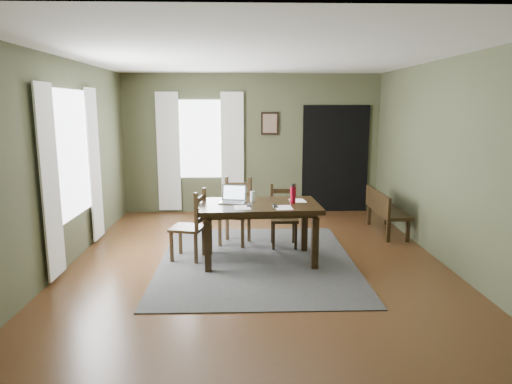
{
  "coord_description": "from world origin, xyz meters",
  "views": [
    {
      "loc": [
        -0.19,
        -5.95,
        2.08
      ],
      "look_at": [
        0.0,
        0.3,
        0.9
      ],
      "focal_mm": 32.0,
      "sensor_mm": 36.0,
      "label": 1
    }
  ],
  "objects_px": {
    "chair_back_left": "(236,212)",
    "chair_back_right": "(284,216)",
    "bench": "(384,208)",
    "water_bottle": "(293,194)",
    "dining_table": "(259,211)",
    "laptop": "(233,198)",
    "chair_end": "(191,226)"
  },
  "relations": [
    {
      "from": "bench",
      "to": "laptop",
      "type": "bearing_deg",
      "value": 116.78
    },
    {
      "from": "dining_table",
      "to": "water_bottle",
      "type": "xyz_separation_m",
      "value": [
        0.45,
        0.02,
        0.22
      ]
    },
    {
      "from": "chair_back_left",
      "to": "laptop",
      "type": "xyz_separation_m",
      "value": [
        -0.02,
        -0.72,
        0.37
      ]
    },
    {
      "from": "dining_table",
      "to": "water_bottle",
      "type": "relative_size",
      "value": 6.24
    },
    {
      "from": "dining_table",
      "to": "chair_back_left",
      "type": "bearing_deg",
      "value": 108.73
    },
    {
      "from": "bench",
      "to": "laptop",
      "type": "height_order",
      "value": "laptop"
    },
    {
      "from": "dining_table",
      "to": "chair_back_right",
      "type": "bearing_deg",
      "value": 57.49
    },
    {
      "from": "bench",
      "to": "laptop",
      "type": "distance_m",
      "value": 2.8
    },
    {
      "from": "bench",
      "to": "water_bottle",
      "type": "bearing_deg",
      "value": 128.83
    },
    {
      "from": "laptop",
      "to": "water_bottle",
      "type": "bearing_deg",
      "value": 4.41
    },
    {
      "from": "chair_end",
      "to": "chair_back_right",
      "type": "height_order",
      "value": "chair_end"
    },
    {
      "from": "chair_back_right",
      "to": "bench",
      "type": "bearing_deg",
      "value": 21.86
    },
    {
      "from": "chair_back_right",
      "to": "water_bottle",
      "type": "bearing_deg",
      "value": -84.59
    },
    {
      "from": "chair_back_right",
      "to": "chair_back_left",
      "type": "bearing_deg",
      "value": 168.89
    },
    {
      "from": "chair_back_left",
      "to": "laptop",
      "type": "distance_m",
      "value": 0.81
    },
    {
      "from": "laptop",
      "to": "water_bottle",
      "type": "height_order",
      "value": "water_bottle"
    },
    {
      "from": "dining_table",
      "to": "water_bottle",
      "type": "distance_m",
      "value": 0.5
    },
    {
      "from": "chair_back_left",
      "to": "laptop",
      "type": "relative_size",
      "value": 2.63
    },
    {
      "from": "chair_back_left",
      "to": "bench",
      "type": "relative_size",
      "value": 0.8
    },
    {
      "from": "chair_back_right",
      "to": "bench",
      "type": "height_order",
      "value": "chair_back_right"
    },
    {
      "from": "dining_table",
      "to": "bench",
      "type": "xyz_separation_m",
      "value": [
        2.12,
        1.36,
        -0.28
      ]
    },
    {
      "from": "laptop",
      "to": "water_bottle",
      "type": "distance_m",
      "value": 0.81
    },
    {
      "from": "chair_back_left",
      "to": "chair_back_right",
      "type": "xyz_separation_m",
      "value": [
        0.72,
        -0.15,
        -0.04
      ]
    },
    {
      "from": "dining_table",
      "to": "chair_back_right",
      "type": "relative_size",
      "value": 1.76
    },
    {
      "from": "laptop",
      "to": "chair_back_right",
      "type": "bearing_deg",
      "value": 49.17
    },
    {
      "from": "chair_back_right",
      "to": "water_bottle",
      "type": "relative_size",
      "value": 3.54
    },
    {
      "from": "dining_table",
      "to": "laptop",
      "type": "height_order",
      "value": "laptop"
    },
    {
      "from": "dining_table",
      "to": "chair_back_left",
      "type": "xyz_separation_m",
      "value": [
        -0.33,
        0.83,
        -0.21
      ]
    },
    {
      "from": "chair_end",
      "to": "bench",
      "type": "bearing_deg",
      "value": 125.15
    },
    {
      "from": "dining_table",
      "to": "chair_back_left",
      "type": "relative_size",
      "value": 1.62
    },
    {
      "from": "laptop",
      "to": "dining_table",
      "type": "bearing_deg",
      "value": -6.67
    },
    {
      "from": "bench",
      "to": "chair_back_left",
      "type": "bearing_deg",
      "value": 102.17
    }
  ]
}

